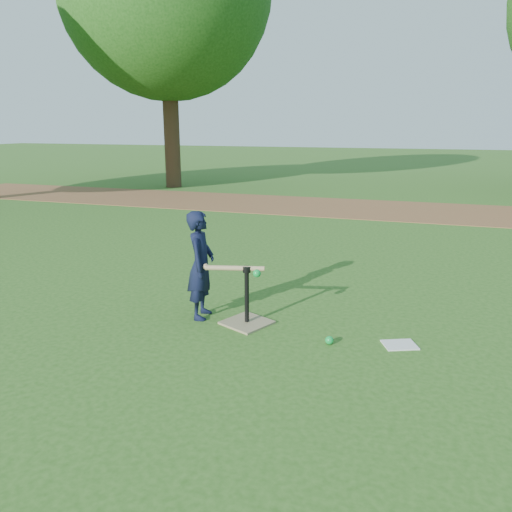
% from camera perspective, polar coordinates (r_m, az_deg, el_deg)
% --- Properties ---
extents(ground, '(80.00, 80.00, 0.00)m').
position_cam_1_polar(ground, '(5.46, -1.52, -6.69)').
color(ground, '#285116').
rests_on(ground, ground).
extents(dirt_strip, '(24.00, 3.00, 0.01)m').
position_cam_1_polar(dirt_strip, '(12.55, 10.18, 5.46)').
color(dirt_strip, brown).
rests_on(dirt_strip, ground).
extents(child, '(0.34, 0.46, 1.15)m').
position_cam_1_polar(child, '(5.25, -6.32, -1.04)').
color(child, black).
rests_on(child, ground).
extents(wiffle_ball_ground, '(0.08, 0.08, 0.08)m').
position_cam_1_polar(wiffle_ball_ground, '(4.79, 8.39, -9.50)').
color(wiffle_ball_ground, '#0D8F35').
rests_on(wiffle_ball_ground, ground).
extents(clipboard, '(0.37, 0.33, 0.01)m').
position_cam_1_polar(clipboard, '(4.92, 16.10, -9.72)').
color(clipboard, silver).
rests_on(clipboard, ground).
extents(batting_tee, '(0.57, 0.57, 0.61)m').
position_cam_1_polar(batting_tee, '(5.18, -1.05, -6.60)').
color(batting_tee, '#867855').
rests_on(batting_tee, ground).
extents(swing_action, '(0.63, 0.20, 0.09)m').
position_cam_1_polar(swing_action, '(5.02, -2.27, -1.51)').
color(swing_action, tan).
rests_on(swing_action, ground).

